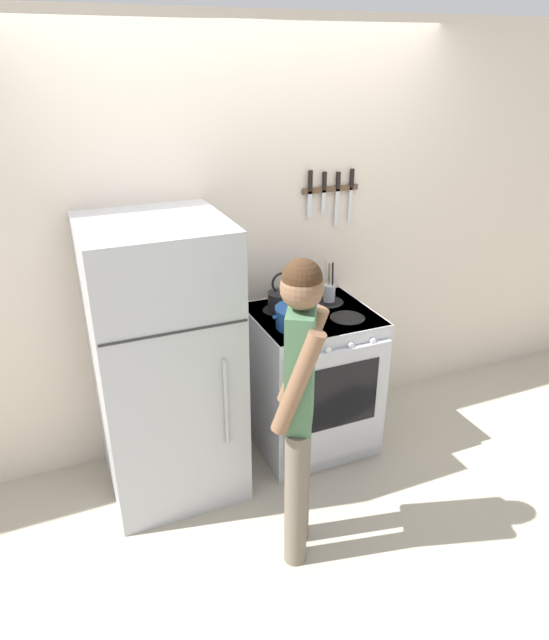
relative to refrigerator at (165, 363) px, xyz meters
The scene contains 9 objects.
ground_plane 1.07m from the refrigerator, 29.97° to the left, with size 14.00×14.00×0.00m, color #B2A893.
wall_back 0.88m from the refrigerator, 32.00° to the left, with size 10.00×0.06×2.55m.
refrigerator is the anchor object (origin of this frame).
stove_range 0.98m from the refrigerator, ahead, with size 0.72×0.69×0.92m.
dutch_oven_pot 0.79m from the refrigerator, ahead, with size 0.31×0.26×0.15m.
tea_kettle 0.81m from the refrigerator, 11.97° to the left, with size 0.21×0.17×0.24m.
utensil_jar 1.13m from the refrigerator, ahead, with size 0.07×0.08×0.27m.
person 0.90m from the refrigerator, 59.59° to the right, with size 0.36×0.39×1.58m.
wall_knife_strip 1.46m from the refrigerator, 16.23° to the left, with size 0.38×0.03×0.36m.
Camera 1 is at (-1.13, -3.11, 2.34)m, focal length 32.00 mm.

